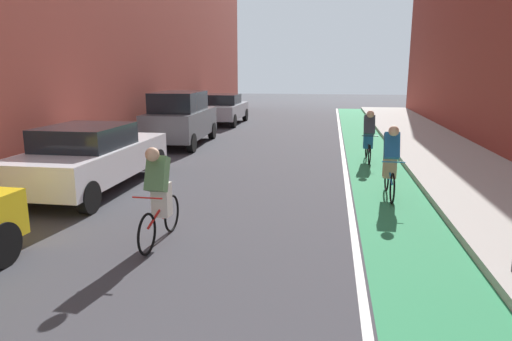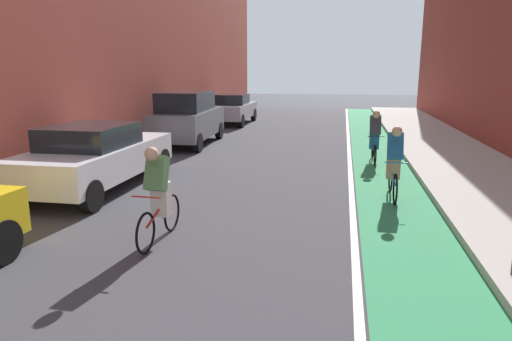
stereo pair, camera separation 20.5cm
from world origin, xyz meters
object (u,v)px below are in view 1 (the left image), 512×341
object	(u,v)px
parked_sedan_white	(91,156)
parked_suv_gray	(181,118)
cyclist_far	(369,135)
parked_sedan_silver	(223,109)
cyclist_trailing	(391,159)
cyclist_mid	(159,194)

from	to	relation	value
parked_sedan_white	parked_suv_gray	bearing A→B (deg)	89.98
cyclist_far	parked_sedan_white	bearing A→B (deg)	-146.06
parked_sedan_white	parked_sedan_silver	size ratio (longest dim) A/B	1.12
parked_sedan_white	parked_suv_gray	distance (m)	6.61
cyclist_trailing	cyclist_mid	bearing A→B (deg)	-139.59
parked_sedan_silver	parked_suv_gray	bearing A→B (deg)	-89.98
parked_sedan_white	cyclist_far	bearing A→B (deg)	33.94
parked_sedan_silver	cyclist_trailing	bearing A→B (deg)	-62.46
parked_sedan_white	parked_sedan_silver	bearing A→B (deg)	90.00
parked_suv_gray	cyclist_far	size ratio (longest dim) A/B	2.65
parked_sedan_white	parked_suv_gray	world-z (taller)	parked_suv_gray
parked_sedan_silver	cyclist_far	distance (m)	11.23
cyclist_mid	parked_suv_gray	bearing A→B (deg)	106.26
parked_sedan_white	cyclist_mid	distance (m)	4.10
cyclist_mid	cyclist_trailing	xyz separation A→B (m)	(4.02, 3.43, 0.04)
cyclist_mid	cyclist_trailing	bearing A→B (deg)	40.41
parked_sedan_white	parked_suv_gray	xyz separation A→B (m)	(0.00, 6.61, 0.23)
parked_sedan_silver	cyclist_far	xyz separation A→B (m)	(6.67, -9.03, 0.02)
cyclist_mid	parked_sedan_white	bearing A→B (deg)	133.09
parked_suv_gray	cyclist_far	xyz separation A→B (m)	(6.67, -2.12, -0.21)
parked_suv_gray	parked_sedan_silver	size ratio (longest dim) A/B	1.03
parked_sedan_silver	cyclist_trailing	xyz separation A→B (m)	(6.83, -13.09, 0.06)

